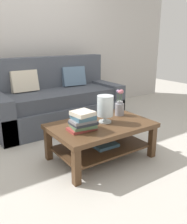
{
  "coord_description": "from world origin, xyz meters",
  "views": [
    {
      "loc": [
        -1.54,
        -2.54,
        1.36
      ],
      "look_at": [
        0.01,
        -0.29,
        0.52
      ],
      "focal_mm": 39.16,
      "sensor_mm": 36.0,
      "label": 1
    }
  ],
  "objects_px": {
    "couch": "(57,102)",
    "coffee_table": "(101,133)",
    "book_stack_main": "(83,121)",
    "flower_pitcher": "(120,107)",
    "glass_hurricane_vase": "(105,107)"
  },
  "relations": [
    {
      "from": "couch",
      "to": "coffee_table",
      "type": "height_order",
      "value": "couch"
    },
    {
      "from": "book_stack_main",
      "to": "flower_pitcher",
      "type": "xyz_separation_m",
      "value": [
        0.65,
        0.18,
        0.01
      ]
    },
    {
      "from": "book_stack_main",
      "to": "coffee_table",
      "type": "bearing_deg",
      "value": 10.27
    },
    {
      "from": "book_stack_main",
      "to": "glass_hurricane_vase",
      "type": "relative_size",
      "value": 0.98
    },
    {
      "from": "book_stack_main",
      "to": "flower_pitcher",
      "type": "height_order",
      "value": "flower_pitcher"
    },
    {
      "from": "couch",
      "to": "book_stack_main",
      "type": "relative_size",
      "value": 6.63
    },
    {
      "from": "coffee_table",
      "to": "flower_pitcher",
      "type": "distance_m",
      "value": 0.46
    },
    {
      "from": "couch",
      "to": "book_stack_main",
      "type": "bearing_deg",
      "value": -105.61
    },
    {
      "from": "coffee_table",
      "to": "book_stack_main",
      "type": "distance_m",
      "value": 0.35
    },
    {
      "from": "couch",
      "to": "glass_hurricane_vase",
      "type": "bearing_deg",
      "value": -92.4
    },
    {
      "from": "glass_hurricane_vase",
      "to": "couch",
      "type": "bearing_deg",
      "value": 87.6
    },
    {
      "from": "coffee_table",
      "to": "flower_pitcher",
      "type": "height_order",
      "value": "flower_pitcher"
    },
    {
      "from": "flower_pitcher",
      "to": "glass_hurricane_vase",
      "type": "bearing_deg",
      "value": -160.48
    },
    {
      "from": "glass_hurricane_vase",
      "to": "flower_pitcher",
      "type": "relative_size",
      "value": 0.96
    },
    {
      "from": "couch",
      "to": "flower_pitcher",
      "type": "relative_size",
      "value": 6.23
    }
  ]
}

